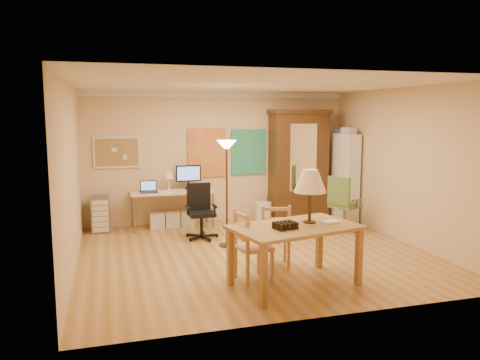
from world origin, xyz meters
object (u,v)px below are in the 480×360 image
object	(u,v)px
computer_desk	(174,205)
bookshelf	(345,178)
office_chair_black	(201,224)
armoire	(298,172)
dining_table	(301,213)
office_chair_green	(343,216)

from	to	relation	value
computer_desk	bookshelf	xyz separation A→B (m)	(3.55, -0.42, 0.47)
computer_desk	office_chair_black	world-z (taller)	computer_desk
computer_desk	office_chair_black	distance (m)	1.06
armoire	bookshelf	xyz separation A→B (m)	(0.86, -0.51, -0.10)
dining_table	office_chair_green	size ratio (longest dim) A/B	1.67
dining_table	bookshelf	xyz separation A→B (m)	(2.38, 3.20, -0.05)
dining_table	armoire	xyz separation A→B (m)	(1.53, 3.71, 0.06)
dining_table	office_chair_green	bearing A→B (deg)	51.22
computer_desk	bookshelf	size ratio (longest dim) A/B	0.88
armoire	computer_desk	bearing A→B (deg)	-178.26
office_chair_green	office_chair_black	bearing A→B (deg)	175.23
computer_desk	office_chair_black	xyz separation A→B (m)	(0.36, -0.98, -0.18)
office_chair_green	armoire	size ratio (longest dim) A/B	0.46
bookshelf	office_chair_black	bearing A→B (deg)	-170.08
office_chair_green	armoire	bearing A→B (deg)	107.72
dining_table	office_chair_black	xyz separation A→B (m)	(-0.81, 2.64, -0.70)
office_chair_green	computer_desk	bearing A→B (deg)	158.70
bookshelf	office_chair_green	bearing A→B (deg)	-119.40
dining_table	armoire	bearing A→B (deg)	67.62
office_chair_black	office_chair_green	bearing A→B (deg)	-4.77
armoire	dining_table	bearing A→B (deg)	-112.38
dining_table	office_chair_black	size ratio (longest dim) A/B	1.80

